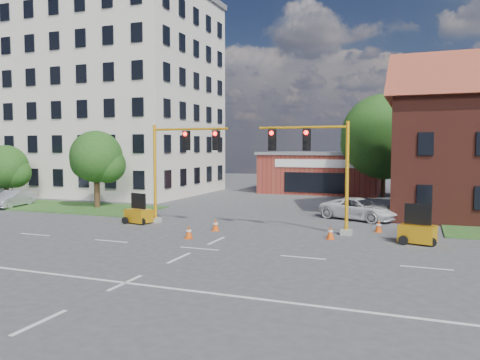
{
  "coord_description": "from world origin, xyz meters",
  "views": [
    {
      "loc": [
        9.58,
        -19.72,
        4.79
      ],
      "look_at": [
        -1.75,
        10.0,
        2.56
      ],
      "focal_mm": 35.0,
      "sensor_mm": 36.0,
      "label": 1
    }
  ],
  "objects": [
    {
      "name": "trailer_west",
      "position": [
        -6.83,
        5.34,
        0.57
      ],
      "size": [
        1.81,
        1.44,
        1.82
      ],
      "rotation": [
        0.0,
        0.0,
        -0.26
      ],
      "color": "#FFAE15",
      "rests_on": "ground"
    },
    {
      "name": "office_block",
      "position": [
        -20.0,
        21.9,
        10.31
      ],
      "size": [
        18.4,
        15.4,
        20.6
      ],
      "color": "beige",
      "rests_on": "ground"
    },
    {
      "name": "cone_c",
      "position": [
        5.4,
        4.51,
        0.34
      ],
      "size": [
        0.4,
        0.4,
        0.7
      ],
      "color": "#DA480B",
      "rests_on": "ground"
    },
    {
      "name": "grass_verge_nw",
      "position": [
        -20.0,
        10.0,
        0.04
      ],
      "size": [
        22.0,
        6.0,
        0.08
      ],
      "primitive_type": "cube",
      "color": "#275620",
      "rests_on": "ground"
    },
    {
      "name": "sedan_silver_front",
      "position": [
        -20.68,
        8.49,
        0.68
      ],
      "size": [
        2.22,
        4.32,
        1.35
      ],
      "primitive_type": "imported",
      "rotation": [
        0.0,
        0.0,
        0.2
      ],
      "color": "#B9BBC2",
      "rests_on": "ground"
    },
    {
      "name": "cone_d",
      "position": [
        7.59,
        7.51,
        0.34
      ],
      "size": [
        0.4,
        0.4,
        0.7
      ],
      "color": "#DA480B",
      "rests_on": "ground"
    },
    {
      "name": "tree_large",
      "position": [
        6.92,
        27.08,
        5.55
      ],
      "size": [
        8.59,
        8.18,
        9.88
      ],
      "color": "#362313",
      "rests_on": "ground"
    },
    {
      "name": "trailer_east",
      "position": [
        9.64,
        4.9,
        0.59
      ],
      "size": [
        1.89,
        1.5,
        1.89
      ],
      "rotation": [
        0.0,
        0.0,
        -0.26
      ],
      "color": "#FFAE15",
      "rests_on": "ground"
    },
    {
      "name": "tree_nw_front",
      "position": [
        -13.79,
        10.58,
        3.88
      ],
      "size": [
        4.27,
        4.07,
        6.09
      ],
      "color": "#362313",
      "rests_on": "ground"
    },
    {
      "name": "lane_markings",
      "position": [
        0.0,
        -3.0,
        0.01
      ],
      "size": [
        60.0,
        36.0,
        0.01
      ],
      "primitive_type": null,
      "color": "silver",
      "rests_on": "ground"
    },
    {
      "name": "cone_a",
      "position": [
        -1.58,
        2.0,
        0.34
      ],
      "size": [
        0.4,
        0.4,
        0.7
      ],
      "color": "#DA480B",
      "rests_on": "ground"
    },
    {
      "name": "brick_shop",
      "position": [
        0.0,
        29.98,
        2.16
      ],
      "size": [
        12.4,
        8.4,
        4.3
      ],
      "color": "maroon",
      "rests_on": "ground"
    },
    {
      "name": "cone_b",
      "position": [
        -1.19,
        4.6,
        0.34
      ],
      "size": [
        0.4,
        0.4,
        0.7
      ],
      "color": "#DA480B",
      "rests_on": "ground"
    },
    {
      "name": "signal_mast_west",
      "position": [
        -4.36,
        6.0,
        3.92
      ],
      "size": [
        5.3,
        0.6,
        6.2
      ],
      "color": "gray",
      "rests_on": "ground"
    },
    {
      "name": "ground",
      "position": [
        0.0,
        0.0,
        0.0
      ],
      "size": [
        120.0,
        120.0,
        0.0
      ],
      "primitive_type": "plane",
      "color": "#404043",
      "rests_on": "ground"
    },
    {
      "name": "tree_nw_rear",
      "position": [
        -23.81,
        11.08,
        2.94
      ],
      "size": [
        4.0,
        3.81,
        4.99
      ],
      "color": "#362313",
      "rests_on": "ground"
    },
    {
      "name": "pickup_white",
      "position": [
        6.01,
        11.8,
        0.71
      ],
      "size": [
        5.65,
        4.18,
        1.43
      ],
      "primitive_type": "imported",
      "rotation": [
        0.0,
        0.0,
        1.17
      ],
      "color": "silver",
      "rests_on": "ground"
    },
    {
      "name": "signal_mast_east",
      "position": [
        4.36,
        6.0,
        3.92
      ],
      "size": [
        5.3,
        0.6,
        6.2
      ],
      "color": "gray",
      "rests_on": "ground"
    }
  ]
}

